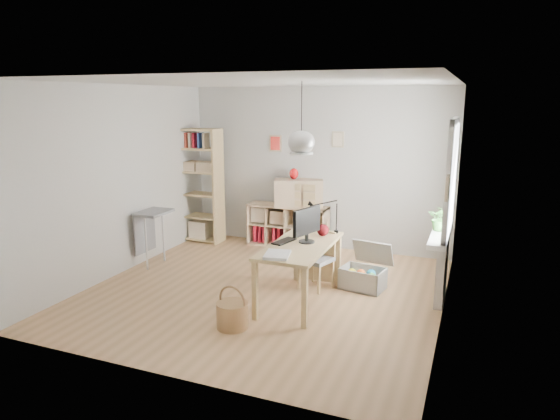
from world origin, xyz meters
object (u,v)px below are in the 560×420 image
at_px(desk, 300,251).
at_px(tall_bookshelf, 199,181).
at_px(monitor, 307,223).
at_px(storage_chest, 365,274).
at_px(drawer_chest, 299,193).
at_px(cube_shelf, 287,229).
at_px(chair, 318,256).

height_order(desk, tall_bookshelf, tall_bookshelf).
bearing_deg(tall_bookshelf, monitor, -35.08).
distance_m(desk, tall_bookshelf, 3.27).
bearing_deg(storage_chest, desk, -120.84).
height_order(tall_bookshelf, drawer_chest, tall_bookshelf).
xyz_separation_m(storage_chest, drawer_chest, (-1.46, 1.42, 0.76)).
bearing_deg(tall_bookshelf, drawer_chest, 7.68).
distance_m(desk, monitor, 0.36).
relative_size(desk, cube_shelf, 1.07).
bearing_deg(drawer_chest, chair, -81.14).
relative_size(cube_shelf, storage_chest, 1.95).
xyz_separation_m(desk, chair, (0.06, 0.56, -0.22)).
height_order(chair, storage_chest, chair).
relative_size(desk, tall_bookshelf, 0.75).
xyz_separation_m(storage_chest, monitor, (-0.61, -0.67, 0.80)).
bearing_deg(chair, monitor, -74.32).
xyz_separation_m(tall_bookshelf, storage_chest, (3.25, -1.18, -0.89)).
relative_size(desk, drawer_chest, 1.87).
bearing_deg(tall_bookshelf, cube_shelf, 10.19).
bearing_deg(monitor, chair, 105.83).
bearing_deg(drawer_chest, storage_chest, -63.34).
distance_m(desk, storage_chest, 1.11).
bearing_deg(cube_shelf, tall_bookshelf, -169.81).
bearing_deg(desk, chair, 83.52).
distance_m(cube_shelf, tall_bookshelf, 1.77).
distance_m(tall_bookshelf, drawer_chest, 1.80).
relative_size(desk, chair, 1.95).
bearing_deg(storage_chest, cube_shelf, 148.79).
distance_m(chair, storage_chest, 0.68).
distance_m(storage_chest, drawer_chest, 2.18).
distance_m(desk, chair, 0.60).
xyz_separation_m(chair, drawer_chest, (-0.87, 1.63, 0.51)).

